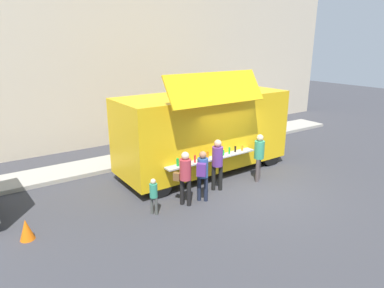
# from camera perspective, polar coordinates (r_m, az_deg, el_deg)

# --- Properties ---
(ground_plane) EXTENTS (60.00, 60.00, 0.00)m
(ground_plane) POSITION_cam_1_polar(r_m,az_deg,el_deg) (11.33, 10.36, -8.09)
(ground_plane) COLOR #38383D
(curb_strip) EXTENTS (28.00, 1.60, 0.15)m
(curb_strip) POSITION_cam_1_polar(r_m,az_deg,el_deg) (13.58, -18.63, -4.07)
(curb_strip) COLOR #9E998E
(curb_strip) RESTS_ON ground
(building_behind) EXTENTS (32.00, 2.40, 7.54)m
(building_behind) POSITION_cam_1_polar(r_m,az_deg,el_deg) (16.81, -20.22, 12.64)
(building_behind) COLOR beige
(building_behind) RESTS_ON ground
(food_truck_main) EXTENTS (6.54, 3.12, 3.85)m
(food_truck_main) POSITION_cam_1_polar(r_m,az_deg,el_deg) (12.46, 2.10, 2.41)
(food_truck_main) COLOR yellow
(food_truck_main) RESTS_ON ground
(traffic_cone_orange) EXTENTS (0.36, 0.36, 0.55)m
(traffic_cone_orange) POSITION_cam_1_polar(r_m,az_deg,el_deg) (9.52, -26.45, -12.96)
(traffic_cone_orange) COLOR orange
(traffic_cone_orange) RESTS_ON ground
(trash_bin) EXTENTS (0.60, 0.60, 1.03)m
(trash_bin) POSITION_cam_1_polar(r_m,az_deg,el_deg) (16.63, 7.24, 2.08)
(trash_bin) COLOR #2F6635
(trash_bin) RESTS_ON ground
(customer_front_ordering) EXTENTS (0.36, 0.36, 1.75)m
(customer_front_ordering) POSITION_cam_1_polar(r_m,az_deg,el_deg) (10.95, 4.36, -2.81)
(customer_front_ordering) COLOR black
(customer_front_ordering) RESTS_ON ground
(customer_mid_with_backpack) EXTENTS (0.50, 0.50, 1.62)m
(customer_mid_with_backpack) POSITION_cam_1_polar(r_m,az_deg,el_deg) (10.17, 1.80, -4.69)
(customer_mid_with_backpack) COLOR #1D2336
(customer_mid_with_backpack) RESTS_ON ground
(customer_rear_waiting) EXTENTS (0.44, 0.52, 1.70)m
(customer_rear_waiting) POSITION_cam_1_polar(r_m,az_deg,el_deg) (9.93, -1.23, -5.13)
(customer_rear_waiting) COLOR black
(customer_rear_waiting) RESTS_ON ground
(customer_extra_browsing) EXTENTS (0.35, 0.35, 1.71)m
(customer_extra_browsing) POSITION_cam_1_polar(r_m,az_deg,el_deg) (11.92, 11.39, -1.58)
(customer_extra_browsing) COLOR #4D4341
(customer_extra_browsing) RESTS_ON ground
(child_near_queue) EXTENTS (0.22, 0.22, 1.10)m
(child_near_queue) POSITION_cam_1_polar(r_m,az_deg,el_deg) (9.59, -6.58, -8.37)
(child_near_queue) COLOR #484B45
(child_near_queue) RESTS_ON ground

